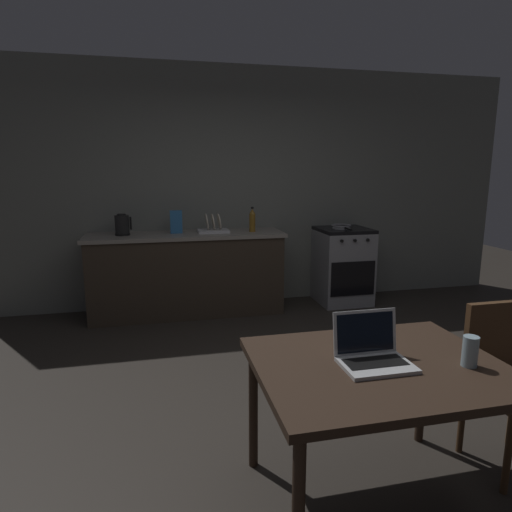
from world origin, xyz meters
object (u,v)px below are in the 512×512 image
dish_rack (213,228)px  bottle (252,220)px  electric_kettle (122,225)px  stove_oven (342,266)px  cereal_box (176,222)px  laptop (373,354)px  chair (506,374)px  frying_pan (342,227)px  dining_table (378,377)px  drinking_glass (470,351)px

dish_rack → bottle: bearing=-6.5°
electric_kettle → dish_rack: electric_kettle is taller
stove_oven → bottle: bearing=-177.6°
electric_kettle → dish_rack: 0.98m
dish_rack → cereal_box: bearing=177.2°
stove_oven → dish_rack: bearing=179.9°
laptop → chair: bearing=1.4°
stove_oven → laptop: 3.37m
chair → cereal_box: cereal_box is taller
frying_pan → dish_rack: dish_rack is taller
cereal_box → dish_rack: size_ratio=0.74×
dining_table → dish_rack: size_ratio=3.37×
chair → bottle: bottle is taller
dining_table → cereal_box: bearing=103.8°
laptop → dish_rack: 3.14m
bottle → drinking_glass: (0.31, -3.19, -0.25)m
cereal_box → electric_kettle: bearing=-178.0°
dining_table → electric_kettle: bearing=113.3°
stove_oven → laptop: size_ratio=2.87×
chair → dish_rack: (-1.22, 2.98, 0.45)m
drinking_glass → dish_rack: 3.33m
laptop → drinking_glass: bearing=-24.0°
bottle → frying_pan: size_ratio=0.69×
stove_oven → dish_rack: size_ratio=2.70×
drinking_glass → dining_table: bearing=162.5°
laptop → frying_pan: 3.32m
chair → drinking_glass: size_ratio=6.27×
dining_table → frying_pan: size_ratio=2.82×
dining_table → cereal_box: size_ratio=4.57×
drinking_glass → cereal_box: (-1.16, 3.26, 0.24)m
laptop → dish_rack: bearing=88.5°
laptop → cereal_box: bearing=95.6°
dining_table → laptop: 0.12m
chair → bottle: bearing=86.1°
stove_oven → dining_table: (-1.21, -3.12, 0.20)m
frying_pan → dish_rack: (-1.53, 0.03, 0.02)m
dining_table → electric_kettle: electric_kettle is taller
stove_oven → dining_table: bearing=-111.2°
chair → drinking_glass: 0.61m
cereal_box → dish_rack: (0.41, -0.02, -0.08)m
laptop → bottle: size_ratio=1.14×
laptop → frying_pan: size_ratio=0.79×
electric_kettle → chair: bearing=-53.6°
electric_kettle → dish_rack: size_ratio=0.68×
drinking_glass → dish_rack: size_ratio=0.42×
stove_oven → cereal_box: (-1.98, 0.02, 0.58)m
dining_table → stove_oven: bearing=68.8°
stove_oven → drinking_glass: stove_oven is taller
stove_oven → dining_table: 3.35m
stove_oven → bottle: 1.28m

